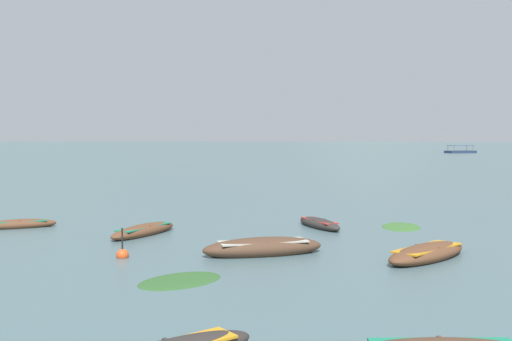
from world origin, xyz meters
The scene contains 12 objects.
ground_plane centered at (0.00, 1500.00, 0.00)m, with size 6000.00×6000.00×0.00m, color #476066.
mountain_1 centered at (-755.37, 2363.24, 267.63)m, with size 2343.15×2343.15×535.26m, color #4C5B56.
mountain_2 centered at (496.68, 2174.82, 141.63)m, with size 974.30×974.30×283.25m, color slate.
rowboat_1 centered at (2.97, 22.50, 0.17)m, with size 2.08×3.59×0.55m.
rowboat_3 centered at (5.66, 15.20, 0.20)m, with size 4.17×3.96×0.64m.
rowboat_5 centered at (-11.08, 22.91, 0.16)m, with size 3.39×1.98×0.51m.
rowboat_6 centered at (-4.96, 20.73, 0.18)m, with size 2.92×4.20×0.57m.
rowboat_11 centered at (0.01, 16.20, 0.24)m, with size 4.64×2.36×0.78m.
ferry_0 centered at (67.82, 169.77, 0.45)m, with size 9.81×6.24×2.54m.
mooring_buoy centered at (-4.94, 15.80, 0.11)m, with size 0.44×0.44×1.18m.
weed_patch_1 centered at (-2.61, 12.37, 0.00)m, with size 2.73×1.81×0.14m, color #2D5628.
weed_patch_2 centered at (6.86, 22.50, 0.00)m, with size 2.95×1.79×0.14m, color #38662D.
Camera 1 is at (-1.02, -4.51, 4.14)m, focal length 40.81 mm.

